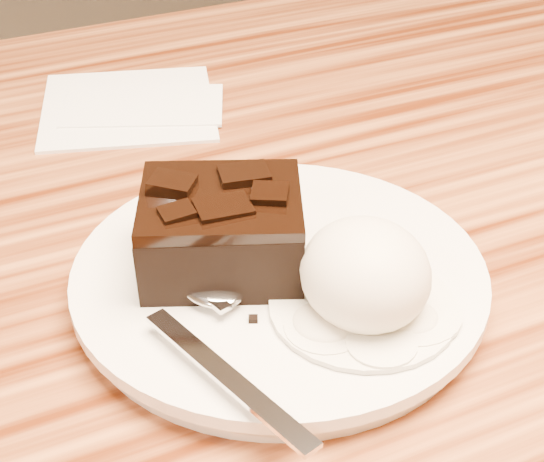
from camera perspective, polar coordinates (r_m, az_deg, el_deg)
name	(u,v)px	position (r m, az deg, el deg)	size (l,w,h in m)	color
plate	(279,282)	(0.51, 0.49, -3.39)	(0.24, 0.24, 0.02)	white
brownie	(222,235)	(0.49, -3.36, -0.27)	(0.09, 0.08, 0.04)	black
ice_cream_scoop	(365,274)	(0.46, 6.23, -2.87)	(0.07, 0.07, 0.06)	white
melt_puddle	(363,308)	(0.47, 6.05, -5.13)	(0.10, 0.10, 0.00)	white
spoon	(210,287)	(0.48, -4.15, -3.77)	(0.03, 0.18, 0.01)	silver
napkin	(128,105)	(0.73, -9.56, 8.26)	(0.14, 0.14, 0.01)	white
crumb_a	(322,343)	(0.45, 3.34, -7.47)	(0.01, 0.01, 0.00)	black
crumb_b	(253,319)	(0.46, -1.26, -5.89)	(0.01, 0.01, 0.00)	black
crumb_c	(320,327)	(0.46, 3.24, -6.41)	(0.01, 0.00, 0.00)	black
crumb_d	(314,310)	(0.47, 2.82, -5.30)	(0.01, 0.01, 0.00)	black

